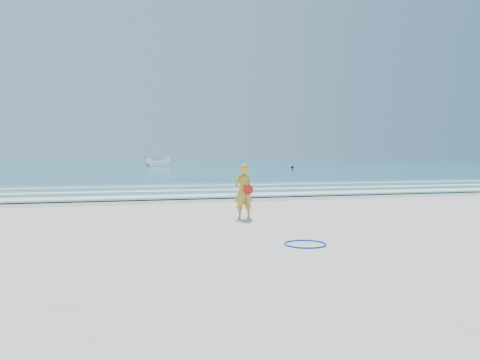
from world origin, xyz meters
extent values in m
plane|color=silver|center=(0.00, 0.00, 0.00)|extent=(400.00, 400.00, 0.00)
cube|color=#B2A893|center=(0.00, 9.00, 0.00)|extent=(400.00, 2.40, 0.00)
cube|color=#19727F|center=(0.00, 105.00, 0.02)|extent=(400.00, 190.00, 0.04)
cube|color=#59B7AD|center=(0.00, 14.00, 0.04)|extent=(400.00, 10.00, 0.01)
cube|color=white|center=(0.00, 10.30, 0.05)|extent=(400.00, 1.40, 0.01)
cube|color=white|center=(0.00, 13.20, 0.05)|extent=(400.00, 0.90, 0.01)
cube|color=white|center=(0.00, 16.50, 0.05)|extent=(400.00, 0.60, 0.01)
torus|color=#0C35E2|center=(0.74, -0.38, 0.01)|extent=(0.84, 0.84, 0.03)
imported|color=white|center=(4.10, 63.96, 0.87)|extent=(4.34, 1.68, 1.67)
sphere|color=black|center=(19.00, 46.22, 0.21)|extent=(0.35, 0.35, 0.35)
imported|color=gold|center=(0.60, 3.43, 0.72)|extent=(0.57, 0.41, 1.44)
cylinder|color=red|center=(0.68, 3.25, 0.78)|extent=(0.27, 0.08, 0.27)
camera|label=1|loc=(-2.75, -8.46, 1.68)|focal=35.00mm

